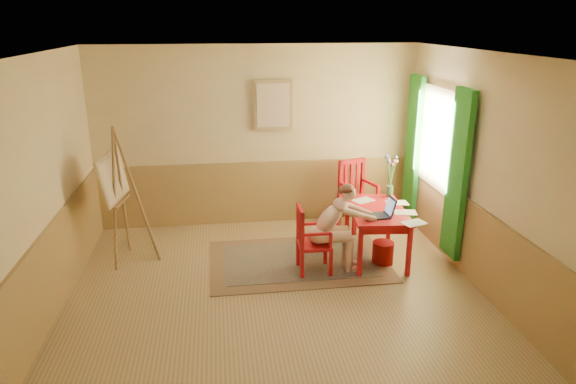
{
  "coord_description": "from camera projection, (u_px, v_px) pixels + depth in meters",
  "views": [
    {
      "loc": [
        -0.6,
        -5.6,
        3.13
      ],
      "look_at": [
        0.25,
        0.55,
        1.05
      ],
      "focal_mm": 32.1,
      "sensor_mm": 36.0,
      "label": 1
    }
  ],
  "objects": [
    {
      "name": "laptop",
      "position": [
        380.0,
        213.0,
        6.63
      ],
      "size": [
        0.42,
        0.28,
        0.25
      ],
      "color": "#1E2338",
      "rests_on": "table"
    },
    {
      "name": "easel",
      "position": [
        116.0,
        183.0,
        6.72
      ],
      "size": [
        0.67,
        0.84,
        1.87
      ],
      "color": "olive",
      "rests_on": "room"
    },
    {
      "name": "wainscot",
      "position": [
        267.0,
        226.0,
        6.92
      ],
      "size": [
        5.0,
        4.5,
        1.0
      ],
      "color": "#9C7A46",
      "rests_on": "room"
    },
    {
      "name": "table",
      "position": [
        377.0,
        215.0,
        6.94
      ],
      "size": [
        0.83,
        1.26,
        0.72
      ],
      "color": "red",
      "rests_on": "room"
    },
    {
      "name": "room",
      "position": [
        273.0,
        179.0,
        5.89
      ],
      "size": [
        5.04,
        4.54,
        2.84
      ],
      "color": "tan",
      "rests_on": "ground"
    },
    {
      "name": "wastebasket",
      "position": [
        383.0,
        253.0,
        6.93
      ],
      "size": [
        0.35,
        0.35,
        0.31
      ],
      "primitive_type": "cylinder",
      "rotation": [
        0.0,
        0.0,
        0.26
      ],
      "color": "#A41011",
      "rests_on": "room"
    },
    {
      "name": "rug",
      "position": [
        298.0,
        261.0,
        7.02
      ],
      "size": [
        2.41,
        1.61,
        0.02
      ],
      "color": "#8C7251",
      "rests_on": "room"
    },
    {
      "name": "vase",
      "position": [
        390.0,
        178.0,
        7.32
      ],
      "size": [
        0.24,
        0.3,
        0.61
      ],
      "color": "#3F724C",
      "rests_on": "table"
    },
    {
      "name": "papers",
      "position": [
        394.0,
        209.0,
        6.89
      ],
      "size": [
        0.76,
        1.21,
        0.0
      ],
      "color": "white",
      "rests_on": "table"
    },
    {
      "name": "wall_portrait",
      "position": [
        273.0,
        105.0,
        7.83
      ],
      "size": [
        0.6,
        0.05,
        0.76
      ],
      "color": "tan",
      "rests_on": "room"
    },
    {
      "name": "figure",
      "position": [
        335.0,
        224.0,
        6.57
      ],
      "size": [
        0.87,
        0.38,
        1.19
      ],
      "color": "beige",
      "rests_on": "room"
    },
    {
      "name": "chair_back",
      "position": [
        357.0,
        195.0,
        8.03
      ],
      "size": [
        0.6,
        0.62,
        1.07
      ],
      "color": "red",
      "rests_on": "room"
    },
    {
      "name": "chair_left",
      "position": [
        311.0,
        240.0,
        6.59
      ],
      "size": [
        0.42,
        0.4,
        0.9
      ],
      "color": "red",
      "rests_on": "room"
    },
    {
      "name": "window",
      "position": [
        435.0,
        153.0,
        7.25
      ],
      "size": [
        0.12,
        2.01,
        2.2
      ],
      "color": "white",
      "rests_on": "room"
    }
  ]
}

